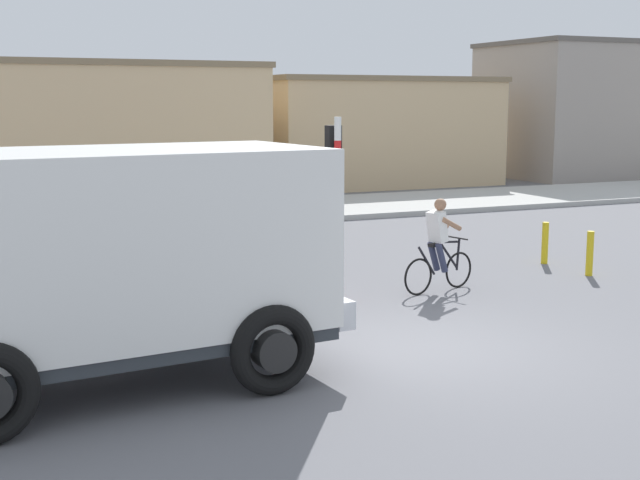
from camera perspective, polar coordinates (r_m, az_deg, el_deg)
The scene contains 11 objects.
ground_plane at distance 12.44m, azimuth 6.57°, elevation -7.04°, with size 120.00×120.00×0.00m, color slate.
sidewalk_far at distance 25.86m, azimuth -9.99°, elevation 1.58°, with size 80.00×5.00×0.16m, color #ADADA8.
truck_foreground at distance 10.66m, azimuth -13.89°, elevation -0.79°, with size 5.62×3.19×2.90m.
cyclist at distance 15.81m, azimuth 7.89°, elevation -0.34°, with size 1.69×0.59×1.72m.
traffic_light_pole at distance 14.82m, azimuth 1.05°, elevation 3.80°, with size 0.24×0.43×3.20m.
car_red_near at distance 17.41m, azimuth -14.17°, elevation 0.18°, with size 4.31×2.73×1.60m.
bollard_near at distance 17.99m, azimuth 17.46°, elevation -0.86°, with size 0.14×0.14×0.90m, color gold.
bollard_far at distance 19.04m, azimuth 14.70°, elevation -0.19°, with size 0.14×0.14×0.90m, color gold.
building_mid_block at distance 31.22m, azimuth -13.42°, elevation 7.01°, with size 9.87×5.89×4.76m.
building_corner_right at distance 37.16m, azimuth 2.58°, elevation 7.30°, with size 9.84×8.12×4.41m.
building_set_back at distance 42.41m, azimuth 17.90°, elevation 8.23°, with size 9.98×6.30×6.07m.
Camera 1 is at (-6.08, -10.28, 3.48)m, focal length 48.25 mm.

